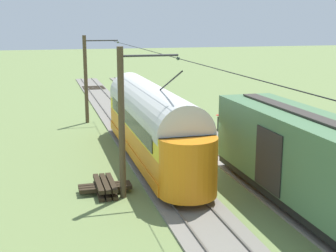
{
  "coord_description": "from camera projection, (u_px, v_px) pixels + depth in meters",
  "views": [
    {
      "loc": [
        8.04,
        23.28,
        7.72
      ],
      "look_at": [
        1.83,
        0.57,
        2.36
      ],
      "focal_mm": 49.37,
      "sensor_mm": 36.0,
      "label": 1
    }
  ],
  "objects": [
    {
      "name": "ground_plane",
      "position": [
        197.0,
        163.0,
        25.67
      ],
      "size": [
        220.0,
        220.0,
        0.0
      ],
      "primitive_type": "plane",
      "color": "olive"
    },
    {
      "name": "track_streetcar_siding",
      "position": [
        233.0,
        158.0,
        26.55
      ],
      "size": [
        2.8,
        80.0,
        0.18
      ],
      "color": "slate",
      "rests_on": "ground"
    },
    {
      "name": "track_adjacent_siding",
      "position": [
        156.0,
        164.0,
        25.36
      ],
      "size": [
        2.8,
        80.0,
        0.18
      ],
      "color": "slate",
      "rests_on": "ground"
    },
    {
      "name": "vintage_streetcar",
      "position": [
        151.0,
        121.0,
        25.78
      ],
      "size": [
        2.65,
        16.01,
        5.5
      ],
      "color": "orange",
      "rests_on": "ground"
    },
    {
      "name": "coach_adjacent",
      "position": [
        300.0,
        155.0,
        19.53
      ],
      "size": [
        2.96,
        11.48,
        3.85
      ],
      "color": "#477047",
      "rests_on": "ground"
    },
    {
      "name": "catenary_pole_foreground",
      "position": [
        87.0,
        78.0,
        35.2
      ],
      "size": [
        2.76,
        0.28,
        6.69
      ],
      "color": "#4C3D28",
      "rests_on": "ground"
    },
    {
      "name": "catenary_pole_mid_near",
      "position": [
        123.0,
        121.0,
        19.96
      ],
      "size": [
        2.76,
        0.28,
        6.69
      ],
      "color": "#4C3D28",
      "rests_on": "ground"
    },
    {
      "name": "overhead_wire_run",
      "position": [
        251.0,
        78.0,
        13.07
      ],
      "size": [
        2.55,
        52.59,
        0.18
      ],
      "color": "black",
      "rests_on": "ground"
    },
    {
      "name": "switch_stand",
      "position": [
        218.0,
        122.0,
        32.78
      ],
      "size": [
        0.5,
        0.3,
        1.24
      ],
      "color": "black",
      "rests_on": "ground"
    },
    {
      "name": "spare_tie_stack",
      "position": [
        105.0,
        187.0,
        21.24
      ],
      "size": [
        2.4,
        2.4,
        0.54
      ],
      "color": "#2D2316",
      "rests_on": "ground"
    }
  ]
}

